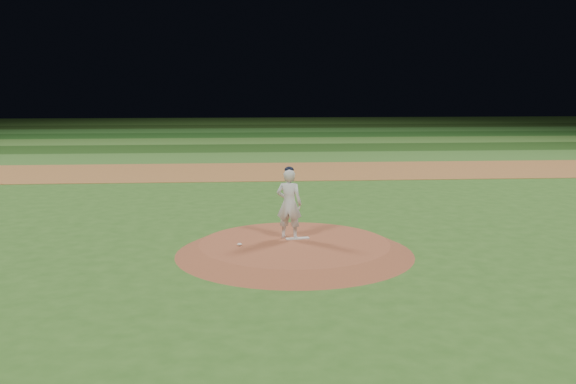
{
  "coord_description": "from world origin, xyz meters",
  "views": [
    {
      "loc": [
        -1.25,
        -14.36,
        3.88
      ],
      "look_at": [
        0.0,
        2.0,
        1.1
      ],
      "focal_mm": 40.0,
      "sensor_mm": 36.0,
      "label": 1
    }
  ],
  "objects_px": {
    "pitchers_mound": "(295,248)",
    "pitching_rubber": "(298,238)",
    "rosin_bag": "(240,244)",
    "pitcher_on_mound": "(289,203)"
  },
  "relations": [
    {
      "from": "pitchers_mound",
      "to": "rosin_bag",
      "type": "bearing_deg",
      "value": -171.43
    },
    {
      "from": "pitching_rubber",
      "to": "pitchers_mound",
      "type": "bearing_deg",
      "value": -116.26
    },
    {
      "from": "pitching_rubber",
      "to": "pitcher_on_mound",
      "type": "height_order",
      "value": "pitcher_on_mound"
    },
    {
      "from": "pitchers_mound",
      "to": "pitching_rubber",
      "type": "distance_m",
      "value": 0.38
    },
    {
      "from": "pitching_rubber",
      "to": "rosin_bag",
      "type": "xyz_separation_m",
      "value": [
        -1.37,
        -0.53,
        0.02
      ]
    },
    {
      "from": "pitchers_mound",
      "to": "pitcher_on_mound",
      "type": "xyz_separation_m",
      "value": [
        -0.09,
        0.45,
        0.97
      ]
    },
    {
      "from": "pitching_rubber",
      "to": "rosin_bag",
      "type": "relative_size",
      "value": 4.99
    },
    {
      "from": "pitching_rubber",
      "to": "rosin_bag",
      "type": "bearing_deg",
      "value": -168.76
    },
    {
      "from": "pitchers_mound",
      "to": "rosin_bag",
      "type": "height_order",
      "value": "rosin_bag"
    },
    {
      "from": "rosin_bag",
      "to": "pitchers_mound",
      "type": "bearing_deg",
      "value": 8.57
    }
  ]
}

